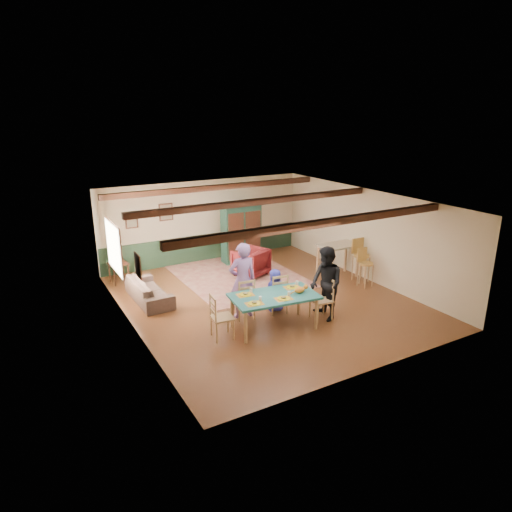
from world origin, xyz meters
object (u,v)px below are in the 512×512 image
dining_chair_end_right (321,299)px  bar_stool_right (361,261)px  dining_table (274,312)px  person_woman (326,284)px  end_table (119,273)px  person_child (275,290)px  sofa (149,290)px  table_lamp (117,254)px  dining_chair_far_right (277,293)px  cat (300,289)px  dining_chair_far_left (244,298)px  person_man (243,280)px  dining_chair_end_left (222,316)px  bar_stool_left (366,268)px  armchair (251,262)px  counter_table (338,261)px  armoire (241,232)px

dining_chair_end_right → bar_stool_right: size_ratio=0.82×
dining_table → person_woman: size_ratio=1.09×
end_table → dining_table: bearing=-63.0°
person_woman → person_child: size_ratio=1.64×
sofa → bar_stool_right: 6.15m
table_lamp → sofa: bearing=-77.8°
person_woman → person_child: person_woman is taller
dining_chair_far_right → cat: dining_chair_far_right is taller
dining_chair_far_left → person_man: person_man is taller
dining_chair_end_left → person_woman: person_woman is taller
dining_table → sofa: (-2.05, 3.02, -0.12)m
dining_chair_end_left → bar_stool_left: bar_stool_left is taller
armchair → end_table: size_ratio=1.51×
dining_chair_far_right → table_lamp: (-2.95, 4.01, 0.38)m
counter_table → dining_table: bearing=-150.4°
dining_chair_end_left → cat: (1.83, -0.33, 0.40)m
armchair → sofa: bearing=-16.7°
table_lamp → armoire: bearing=0.4°
dining_chair_end_left → counter_table: 5.08m
dining_chair_far_left → dining_chair_end_right: same height
dining_chair_far_left → bar_stool_right: size_ratio=0.82×
armoire → dining_chair_far_right: bearing=-104.7°
person_woman → counter_table: size_ratio=1.46×
person_man → bar_stool_left: 4.03m
end_table → armoire: bearing=0.4°
dining_table → dining_chair_end_right: size_ratio=1.89×
dining_table → dining_chair_end_left: size_ratio=1.89×
person_man → person_woman: (1.69, -1.08, -0.04)m
dining_chair_far_left → dining_chair_end_left: size_ratio=1.00×
cat → armoire: bearing=84.7°
person_woman → counter_table: bearing=142.0°
dining_table → table_lamp: bearing=117.0°
person_woman → table_lamp: person_woman is taller
dining_chair_far_right → person_woman: size_ratio=0.58×
cat → bar_stool_left: (3.10, 1.15, -0.36)m
armoire → bar_stool_left: armoire is taller
dining_chair_far_left → table_lamp: 4.44m
counter_table → bar_stool_right: bar_stool_right is taller
dining_chair_end_left → person_man: person_man is taller
dining_chair_far_right → dining_chair_end_right: 1.14m
dining_table → armchair: 3.63m
armoire → counter_table: (1.83, -2.79, -0.48)m
person_woman → dining_chair_far_right: bearing=-130.3°
end_table → dining_chair_end_right: bearing=-53.1°
dining_table → person_child: 0.99m
dining_chair_far_left → dining_chair_end_right: bearing=155.1°
dining_chair_far_right → person_woman: (0.83, -0.89, 0.38)m
dining_chair_far_left → bar_stool_left: bar_stool_left is taller
person_man → person_child: (0.87, -0.10, -0.39)m
table_lamp → person_woman: bearing=-52.4°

